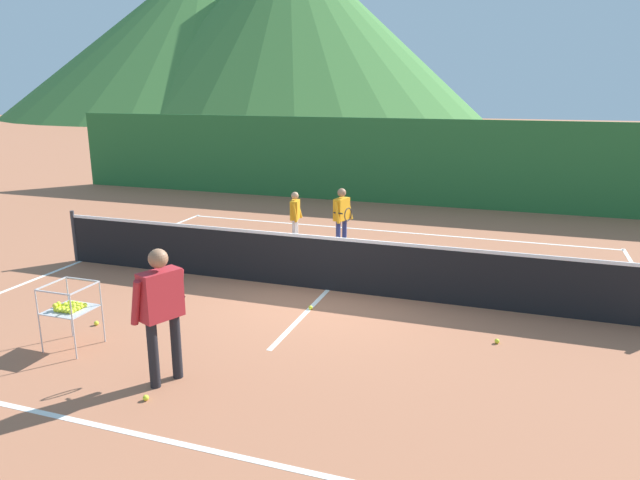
# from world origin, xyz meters

# --- Properties ---
(ground_plane) EXTENTS (120.00, 120.00, 0.00)m
(ground_plane) POSITION_xyz_m (0.00, 0.00, 0.00)
(ground_plane) COLOR #A86647
(line_baseline_near) EXTENTS (10.66, 0.08, 0.01)m
(line_baseline_near) POSITION_xyz_m (0.00, -4.79, 0.00)
(line_baseline_near) COLOR white
(line_baseline_near) RESTS_ON ground
(line_baseline_far) EXTENTS (10.66, 0.08, 0.01)m
(line_baseline_far) POSITION_xyz_m (0.00, 4.55, 0.00)
(line_baseline_far) COLOR white
(line_baseline_far) RESTS_ON ground
(line_sideline_west) EXTENTS (0.08, 9.34, 0.01)m
(line_sideline_west) POSITION_xyz_m (-5.33, 0.00, 0.00)
(line_sideline_west) COLOR white
(line_sideline_west) RESTS_ON ground
(line_service_center) EXTENTS (0.08, 5.12, 0.01)m
(line_service_center) POSITION_xyz_m (0.00, 0.00, 0.00)
(line_service_center) COLOR white
(line_service_center) RESTS_ON ground
(tennis_net) EXTENTS (10.94, 0.08, 1.05)m
(tennis_net) POSITION_xyz_m (0.00, 0.00, 0.50)
(tennis_net) COLOR #333338
(tennis_net) RESTS_ON ground
(instructor) EXTENTS (0.50, 0.84, 1.67)m
(instructor) POSITION_xyz_m (-0.83, -3.73, 1.00)
(instructor) COLOR black
(instructor) RESTS_ON ground
(student_0) EXTENTS (0.25, 0.50, 1.22)m
(student_0) POSITION_xyz_m (-1.63, 2.61, 0.73)
(student_0) COLOR silver
(student_0) RESTS_ON ground
(student_1) EXTENTS (0.42, 0.71, 1.37)m
(student_1) POSITION_xyz_m (-0.52, 2.53, 0.82)
(student_1) COLOR navy
(student_1) RESTS_ON ground
(ball_cart) EXTENTS (0.58, 0.58, 0.90)m
(ball_cart) POSITION_xyz_m (-2.58, -3.33, 0.58)
(ball_cart) COLOR #B7B7BC
(ball_cart) RESTS_ON ground
(tennis_ball_0) EXTENTS (0.07, 0.07, 0.07)m
(tennis_ball_0) POSITION_xyz_m (0.03, -0.97, 0.03)
(tennis_ball_0) COLOR yellow
(tennis_ball_0) RESTS_ON ground
(tennis_ball_3) EXTENTS (0.07, 0.07, 0.07)m
(tennis_ball_3) POSITION_xyz_m (-2.80, -2.61, 0.03)
(tennis_ball_3) COLOR yellow
(tennis_ball_3) RESTS_ON ground
(tennis_ball_4) EXTENTS (0.07, 0.07, 0.07)m
(tennis_ball_4) POSITION_xyz_m (-0.80, -4.20, 0.03)
(tennis_ball_4) COLOR yellow
(tennis_ball_4) RESTS_ON ground
(tennis_ball_5) EXTENTS (0.07, 0.07, 0.07)m
(tennis_ball_5) POSITION_xyz_m (2.91, -1.31, 0.03)
(tennis_ball_5) COLOR yellow
(tennis_ball_5) RESTS_ON ground
(windscreen_fence) EXTENTS (23.46, 0.08, 2.57)m
(windscreen_fence) POSITION_xyz_m (0.00, 8.06, 1.28)
(windscreen_fence) COLOR #286B33
(windscreen_fence) RESTS_ON ground
(hill_0) EXTENTS (48.57, 48.57, 18.91)m
(hill_0) POSITION_xyz_m (-34.70, 57.84, 9.45)
(hill_0) COLOR #427A38
(hill_0) RESTS_ON ground
(hill_1) EXTENTS (44.61, 44.61, 19.91)m
(hill_1) POSITION_xyz_m (-23.37, 56.78, 9.95)
(hill_1) COLOR #427A38
(hill_1) RESTS_ON ground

